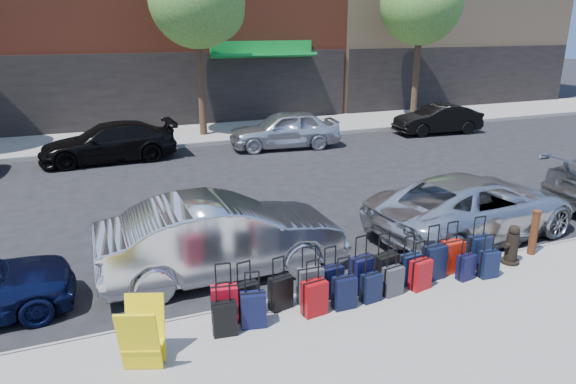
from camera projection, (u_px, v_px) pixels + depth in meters
name	position (u px, v px, depth m)	size (l,w,h in m)	color
ground	(268.00, 211.00, 13.20)	(120.00, 120.00, 0.00)	black
sidewalk_near	(417.00, 350.00, 7.44)	(60.00, 4.00, 0.15)	gray
sidewalk_far	(190.00, 135.00, 22.01)	(60.00, 4.00, 0.15)	gray
curb_near	(351.00, 287.00, 9.22)	(60.00, 0.08, 0.15)	gray
curb_far	(200.00, 144.00, 20.22)	(60.00, 0.08, 0.15)	gray
tree_center	(201.00, 2.00, 20.13)	(3.80, 3.80, 7.27)	black
tree_right	(424.00, 5.00, 23.82)	(3.80, 3.80, 7.27)	black
suitcase_front_0	(225.00, 304.00, 7.93)	(0.44, 0.29, 0.98)	maroon
suitcase_front_1	(246.00, 300.00, 8.08)	(0.41, 0.26, 0.94)	black
suitcase_front_2	(281.00, 293.00, 8.32)	(0.41, 0.28, 0.90)	black
suitcase_front_3	(310.00, 285.00, 8.49)	(0.42, 0.25, 1.00)	#38383D
suitcase_front_4	(331.00, 282.00, 8.67)	(0.40, 0.25, 0.91)	black
suitcase_front_5	(362.00, 274.00, 8.87)	(0.46, 0.30, 1.01)	black
suitcase_front_6	(385.00, 271.00, 8.95)	(0.47, 0.32, 1.03)	black
suitcase_front_7	(410.00, 269.00, 9.14)	(0.39, 0.25, 0.90)	black
suitcase_front_8	(434.00, 262.00, 9.31)	(0.44, 0.27, 1.02)	black
suitcase_front_9	(452.00, 257.00, 9.55)	(0.42, 0.24, 0.99)	#A3180A
suitcase_front_10	(479.00, 252.00, 9.73)	(0.43, 0.24, 1.02)	black
suitcase_back_0	(225.00, 319.00, 7.62)	(0.38, 0.25, 0.85)	black
suitcase_back_1	(253.00, 310.00, 7.83)	(0.42, 0.29, 0.91)	black
suitcase_back_3	(314.00, 298.00, 8.15)	(0.41, 0.27, 0.93)	maroon
suitcase_back_4	(344.00, 292.00, 8.34)	(0.37, 0.22, 0.88)	black
suitcase_back_5	(371.00, 288.00, 8.55)	(0.35, 0.23, 0.80)	black
suitcase_back_6	(393.00, 281.00, 8.75)	(0.38, 0.25, 0.83)	#36353A
suitcase_back_7	(420.00, 274.00, 8.95)	(0.40, 0.28, 0.88)	#9D0A10
suitcase_back_9	(466.00, 267.00, 9.30)	(0.35, 0.23, 0.77)	black
suitcase_back_10	(489.00, 264.00, 9.37)	(0.36, 0.22, 0.83)	black
fire_hydrant	(512.00, 245.00, 9.90)	(0.40, 0.35, 0.79)	black
bollard	(534.00, 232.00, 10.25)	(0.17, 0.17, 0.93)	#38190C
display_rack	(142.00, 336.00, 6.85)	(0.70, 0.73, 0.95)	yellow
car_near_1	(223.00, 237.00, 9.68)	(1.62, 4.64, 1.53)	silver
car_near_2	(474.00, 206.00, 11.50)	(2.32, 5.04, 1.40)	silver
car_far_1	(109.00, 142.00, 17.86)	(1.87, 4.61, 1.34)	black
car_far_2	(284.00, 129.00, 19.78)	(1.71, 4.24, 1.45)	silver
car_far_3	(438.00, 119.00, 22.42)	(1.33, 3.82, 1.26)	black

